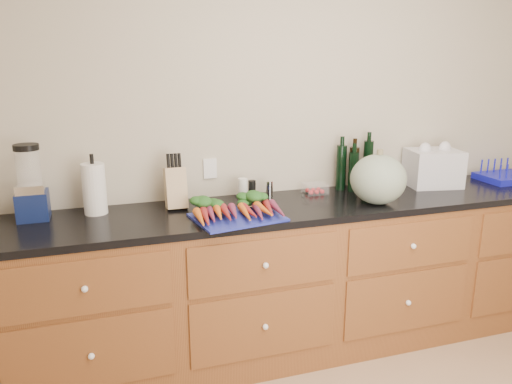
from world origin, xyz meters
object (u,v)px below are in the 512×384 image
object	(u,v)px
cutting_board	(237,217)
dish_rack	(506,175)
carrots	(235,209)
paper_towel	(94,189)
tomato_box	(315,189)
knife_block	(176,188)
squash	(378,179)
blender_appliance	(31,187)

from	to	relation	value
cutting_board	dish_rack	world-z (taller)	dish_rack
dish_rack	carrots	bearing A→B (deg)	-174.44
cutting_board	dish_rack	distance (m)	2.03
carrots	paper_towel	distance (m)	0.78
cutting_board	tomato_box	distance (m)	0.69
knife_block	squash	bearing A→B (deg)	-13.79
blender_appliance	paper_towel	world-z (taller)	blender_appliance
knife_block	dish_rack	bearing A→B (deg)	-1.50
paper_towel	dish_rack	bearing A→B (deg)	-1.68
carrots	blender_appliance	size ratio (longest dim) A/B	1.14
squash	blender_appliance	xyz separation A→B (m)	(-1.89, 0.30, 0.03)
dish_rack	blender_appliance	bearing A→B (deg)	178.54
carrots	knife_block	size ratio (longest dim) A/B	1.98
tomato_box	blender_appliance	bearing A→B (deg)	-179.57
tomato_box	dish_rack	distance (m)	1.41
squash	dish_rack	xyz separation A→B (m)	(1.15, 0.22, -0.11)
paper_towel	tomato_box	bearing A→B (deg)	0.43
blender_appliance	dish_rack	bearing A→B (deg)	-1.46
dish_rack	squash	bearing A→B (deg)	-169.22
carrots	squash	xyz separation A→B (m)	(0.86, -0.02, 0.11)
cutting_board	tomato_box	size ratio (longest dim) A/B	3.22
squash	carrots	bearing A→B (deg)	178.43
tomato_box	carrots	bearing A→B (deg)	-154.53
cutting_board	paper_towel	world-z (taller)	paper_towel
knife_block	cutting_board	bearing A→B (deg)	-47.03
carrots	tomato_box	bearing A→B (deg)	25.47
squash	paper_towel	size ratio (longest dim) A/B	1.16
squash	paper_towel	world-z (taller)	squash
carrots	squash	bearing A→B (deg)	-1.57
squash	paper_towel	distance (m)	1.60
paper_towel	dish_rack	world-z (taller)	paper_towel
cutting_board	paper_towel	distance (m)	0.80
squash	tomato_box	xyz separation A→B (m)	(-0.26, 0.31, -0.11)
blender_appliance	dish_rack	distance (m)	3.05
squash	knife_block	distance (m)	1.17
carrots	tomato_box	size ratio (longest dim) A/B	3.25
cutting_board	carrots	size ratio (longest dim) A/B	0.99
cutting_board	knife_block	bearing A→B (deg)	132.97
tomato_box	dish_rack	world-z (taller)	dish_rack
squash	knife_block	xyz separation A→B (m)	(-1.14, 0.28, -0.03)
dish_rack	cutting_board	bearing A→B (deg)	-173.19
blender_appliance	knife_block	distance (m)	0.76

